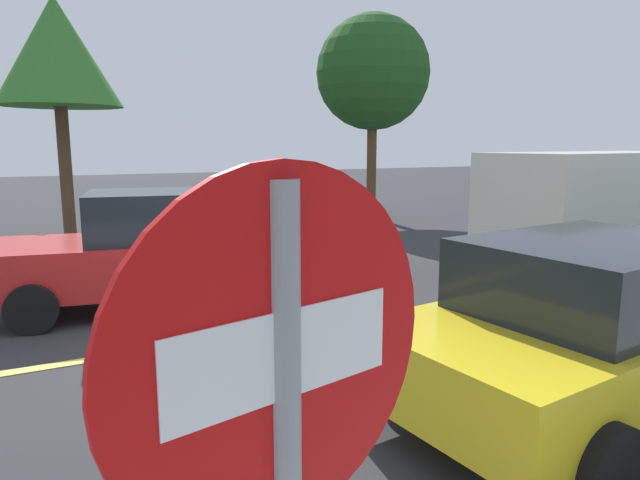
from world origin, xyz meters
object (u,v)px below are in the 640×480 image
Objects in this scene: tree_left_verge at (373,73)px; car_yellow_crossing at (601,322)px; car_red_behind_van at (153,250)px; white_van at (596,199)px; tree_centre_verge at (57,53)px.

car_yellow_crossing is at bearing -112.70° from tree_left_verge.
car_red_behind_van is 11.26m from tree_left_verge.
white_van is 1.16× the size of car_yellow_crossing.
car_red_behind_van is at bearing 120.61° from car_yellow_crossing.
tree_left_verge is (-0.55, 7.67, 3.24)m from white_van.
car_yellow_crossing is at bearing -59.39° from car_red_behind_van.
white_van reaches higher than car_red_behind_van.
car_red_behind_van reaches higher than car_yellow_crossing.
tree_centre_verge reaches higher than white_van.
car_yellow_crossing is 0.81× the size of tree_centre_verge.
car_yellow_crossing is 12.74m from tree_centre_verge.
car_red_behind_van is 5.90m from car_yellow_crossing.
tree_centre_verge reaches higher than car_red_behind_van.
white_van is 8.64m from car_red_behind_van.
car_red_behind_van is 7.49m from tree_centre_verge.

